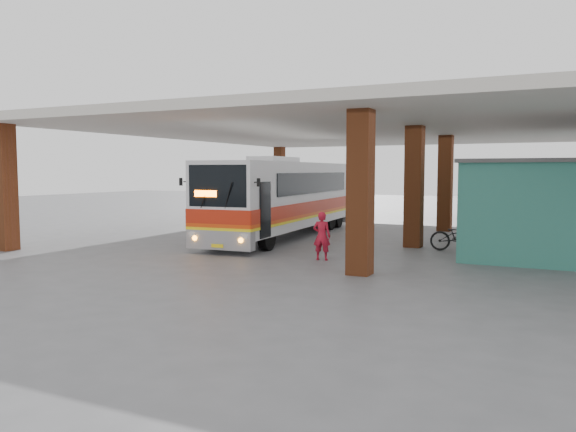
% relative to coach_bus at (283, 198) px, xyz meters
% --- Properties ---
extents(ground, '(90.00, 90.00, 0.00)m').
position_rel_coach_bus_xyz_m(ground, '(2.62, -3.71, -1.64)').
color(ground, '#515154').
rests_on(ground, ground).
extents(brick_columns, '(20.10, 21.60, 4.35)m').
position_rel_coach_bus_xyz_m(brick_columns, '(4.05, 1.29, 0.53)').
color(brick_columns, brown).
rests_on(brick_columns, ground).
extents(canopy_roof, '(21.00, 23.00, 0.30)m').
position_rel_coach_bus_xyz_m(canopy_roof, '(3.12, 2.79, 2.86)').
color(canopy_roof, beige).
rests_on(canopy_roof, brick_columns).
extents(shop_building, '(5.20, 8.20, 3.11)m').
position_rel_coach_bus_xyz_m(shop_building, '(10.12, 0.29, -0.08)').
color(shop_building, '#327E70').
rests_on(shop_building, ground).
extents(coach_bus, '(3.21, 11.48, 3.30)m').
position_rel_coach_bus_xyz_m(coach_bus, '(0.00, 0.00, 0.00)').
color(coach_bus, silver).
rests_on(coach_bus, ground).
extents(motorcycle, '(2.04, 0.87, 1.04)m').
position_rel_coach_bus_xyz_m(motorcycle, '(7.32, -1.13, -1.12)').
color(motorcycle, black).
rests_on(motorcycle, ground).
extents(pedestrian, '(0.59, 0.43, 1.50)m').
position_rel_coach_bus_xyz_m(pedestrian, '(3.80, -4.93, -0.89)').
color(pedestrian, '#B7162C').
rests_on(pedestrian, ground).
extents(red_chair, '(0.50, 0.50, 0.72)m').
position_rel_coach_bus_xyz_m(red_chair, '(7.49, 1.56, -1.31)').
color(red_chair, red).
rests_on(red_chair, ground).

